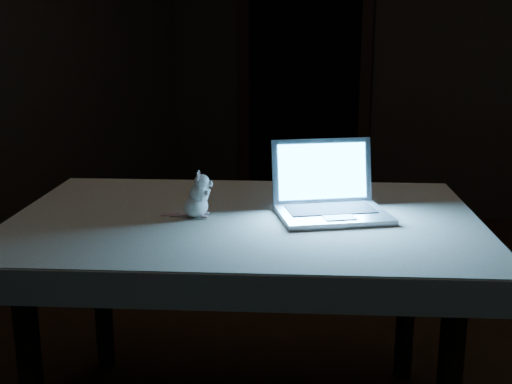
% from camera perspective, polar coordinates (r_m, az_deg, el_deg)
% --- Properties ---
extents(floor, '(5.00, 5.00, 0.00)m').
position_cam_1_polar(floor, '(2.55, 6.33, -15.98)').
color(floor, black).
rests_on(floor, ground).
extents(back_wall, '(4.50, 0.04, 2.60)m').
position_cam_1_polar(back_wall, '(4.65, 17.51, 13.84)').
color(back_wall, black).
rests_on(back_wall, ground).
extents(doorway, '(1.06, 0.36, 2.13)m').
position_cam_1_polar(doorway, '(4.94, 4.35, 11.69)').
color(doorway, black).
rests_on(doorway, back_wall).
extents(table, '(1.56, 1.30, 0.72)m').
position_cam_1_polar(table, '(2.11, -0.97, -11.70)').
color(table, black).
rests_on(table, floor).
extents(tablecloth, '(1.72, 1.54, 0.09)m').
position_cam_1_polar(tablecloth, '(2.01, -1.29, -3.33)').
color(tablecloth, beige).
rests_on(tablecloth, table).
extents(laptop, '(0.43, 0.42, 0.22)m').
position_cam_1_polar(laptop, '(1.95, 6.97, 0.88)').
color(laptop, '#B6B6BB').
rests_on(laptop, tablecloth).
extents(plush_mouse, '(0.14, 0.14, 0.14)m').
position_cam_1_polar(plush_mouse, '(1.96, -5.37, -0.23)').
color(plush_mouse, white).
rests_on(plush_mouse, tablecloth).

